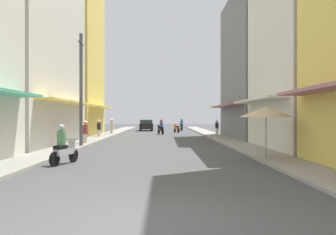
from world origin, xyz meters
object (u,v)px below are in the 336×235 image
object	(u,v)px
parked_car	(146,125)
pedestrian_foreground	(85,131)
pedestrian_far	(217,128)
pedestrian_crossing	(99,127)
vendor_umbrella	(266,112)
utility_pole	(81,89)
motorbike_black	(161,128)
motorbike_green	(182,125)
pedestrian_midway	(112,125)
motorbike_orange	(176,128)
motorbike_silver	(64,146)

from	to	relation	value
parked_car	pedestrian_foreground	xyz separation A→B (m)	(-2.92, -22.13, 0.19)
pedestrian_far	pedestrian_crossing	bearing A→B (deg)	-160.21
parked_car	vendor_umbrella	world-z (taller)	vendor_umbrella
parked_car	vendor_umbrella	bearing A→B (deg)	-77.51
utility_pole	motorbike_black	bearing A→B (deg)	72.61
pedestrian_far	motorbike_green	bearing A→B (deg)	105.11
parked_car	pedestrian_midway	distance (m)	9.38
motorbike_black	motorbike_orange	world-z (taller)	motorbike_black
parked_car	pedestrian_crossing	distance (m)	15.12
vendor_umbrella	motorbike_black	bearing A→B (deg)	102.50
motorbike_silver	vendor_umbrella	xyz separation A→B (m)	(8.29, 1.13, 1.37)
motorbike_green	vendor_umbrella	bearing A→B (deg)	-86.31
motorbike_orange	pedestrian_far	size ratio (longest dim) A/B	1.13
pedestrian_far	pedestrian_crossing	size ratio (longest dim) A/B	0.95
motorbike_green	motorbike_silver	xyz separation A→B (m)	(-6.33, -31.46, 0.00)
pedestrian_midway	pedestrian_crossing	distance (m)	5.92
motorbike_silver	pedestrian_midway	distance (m)	22.45
motorbike_black	pedestrian_far	xyz separation A→B (m)	(5.67, -1.68, 0.07)
utility_pole	pedestrian_crossing	bearing A→B (deg)	94.38
pedestrian_foreground	vendor_umbrella	world-z (taller)	vendor_umbrella
pedestrian_midway	pedestrian_foreground	distance (m)	13.32
motorbike_black	parked_car	distance (m)	9.27
motorbike_green	vendor_umbrella	distance (m)	30.42
utility_pole	pedestrian_far	bearing A→B (deg)	52.15
motorbike_silver	pedestrian_crossing	world-z (taller)	pedestrian_crossing
parked_car	pedestrian_far	world-z (taller)	pedestrian_far
motorbike_green	parked_car	xyz separation A→B (m)	(-4.71, -0.25, 0.04)
pedestrian_far	pedestrian_crossing	world-z (taller)	pedestrian_crossing
parked_car	vendor_umbrella	size ratio (longest dim) A/B	1.82
motorbike_black	motorbike_orange	bearing A→B (deg)	66.08
pedestrian_far	pedestrian_crossing	distance (m)	11.79
pedestrian_crossing	parked_car	bearing A→B (deg)	76.92
pedestrian_crossing	pedestrian_far	bearing A→B (deg)	19.79
pedestrian_foreground	vendor_umbrella	bearing A→B (deg)	-39.66
motorbike_black	pedestrian_midway	size ratio (longest dim) A/B	1.05
motorbike_silver	pedestrian_midway	size ratio (longest dim) A/B	1.05
motorbike_green	utility_pole	distance (m)	25.60
motorbike_green	motorbike_silver	distance (m)	32.09
motorbike_orange	pedestrian_crossing	xyz separation A→B (m)	(-7.24, -9.78, 0.42)
pedestrian_midway	utility_pole	distance (m)	15.50
pedestrian_foreground	motorbike_orange	bearing A→B (deg)	68.58
motorbike_green	pedestrian_far	xyz separation A→B (m)	(2.97, -10.99, 0.07)
pedestrian_midway	pedestrian_foreground	world-z (taller)	pedestrian_midway
pedestrian_foreground	pedestrian_crossing	bearing A→B (deg)	93.89
motorbike_silver	pedestrian_far	distance (m)	22.48
motorbike_black	pedestrian_crossing	size ratio (longest dim) A/B	1.06
motorbike_orange	parked_car	bearing A→B (deg)	127.69
motorbike_black	pedestrian_far	distance (m)	5.91
motorbike_black	pedestrian_far	world-z (taller)	motorbike_black
motorbike_orange	pedestrian_foreground	xyz separation A→B (m)	(-6.74, -17.19, 0.43)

